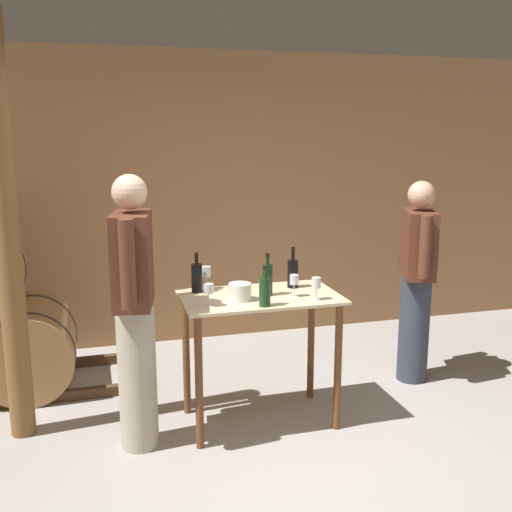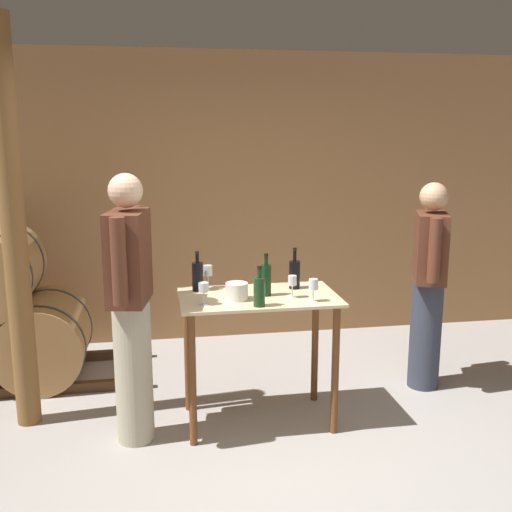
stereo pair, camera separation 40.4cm
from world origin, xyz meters
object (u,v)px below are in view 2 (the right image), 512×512
wine_bottle_left (259,291)px  wine_bottle_right (295,274)px  wine_glass_near_right (292,282)px  wine_bottle_far_left (198,276)px  wine_glass_far_side (313,285)px  ice_bucket (237,291)px  wine_glass_near_center (208,271)px  wine_bottle_center (266,279)px  person_host (429,282)px  wine_glass_near_left (203,288)px  person_visitor_with_scarf (131,304)px  wooden_post (14,230)px

wine_bottle_left → wine_bottle_right: 0.50m
wine_glass_near_right → wine_bottle_far_left: bearing=154.8°
wine_bottle_left → wine_glass_far_side: wine_bottle_left is taller
wine_bottle_right → ice_bucket: (-0.44, -0.22, -0.05)m
wine_bottle_left → wine_glass_near_center: wine_bottle_left is taller
wine_bottle_left → wine_bottle_center: size_ratio=0.92×
wine_glass_near_right → person_host: bearing=20.3°
wine_glass_near_left → ice_bucket: bearing=20.2°
wine_bottle_right → wine_glass_far_side: bearing=-82.8°
wine_bottle_far_left → wine_bottle_right: bearing=-4.8°
wine_glass_far_side → person_visitor_with_scarf: person_visitor_with_scarf is taller
wine_bottle_left → wine_bottle_center: 0.25m
ice_bucket → person_host: person_host is taller
wine_bottle_center → wine_bottle_right: size_ratio=0.99×
wine_bottle_far_left → wine_glass_near_center: size_ratio=1.71×
wine_bottle_far_left → wine_glass_near_left: bearing=-88.3°
wine_bottle_center → wine_glass_near_right: (0.16, -0.08, -0.00)m
wine_bottle_far_left → wine_glass_near_center: wine_bottle_far_left is taller
wine_bottle_far_left → person_host: (1.78, 0.15, -0.16)m
wine_bottle_center → ice_bucket: wine_bottle_center is taller
wine_bottle_far_left → wine_bottle_left: wine_bottle_far_left is taller
wine_bottle_center → wine_glass_near_left: bearing=-160.9°
wine_glass_near_right → ice_bucket: size_ratio=1.01×
wooden_post → wine_bottle_right: 1.89m
wine_bottle_far_left → wine_bottle_left: 0.56m
wine_glass_near_left → wine_glass_near_right: wine_glass_near_right is taller
wine_bottle_far_left → wine_glass_near_right: 0.66m
wine_bottle_left → wine_bottle_center: (0.09, 0.24, 0.01)m
wine_glass_near_left → person_visitor_with_scarf: bearing=175.3°
wine_glass_near_center → wine_glass_far_side: (0.64, -0.46, -0.01)m
wine_bottle_right → person_host: person_host is taller
wine_bottle_left → person_host: person_host is taller
wine_glass_near_left → wine_bottle_right: bearing=24.2°
wine_glass_near_left → wine_bottle_center: bearing=19.1°
wine_bottle_right → wine_glass_near_center: wine_bottle_right is taller
wine_bottle_far_left → wooden_post: bearing=177.4°
wine_bottle_left → wine_bottle_center: bearing=69.6°
wine_bottle_left → ice_bucket: bearing=125.2°
wine_bottle_far_left → wine_bottle_left: size_ratio=1.06×
wine_bottle_far_left → person_visitor_with_scarf: person_visitor_with_scarf is taller
wine_bottle_right → wine_glass_near_left: wine_bottle_right is taller
wine_glass_near_right → person_visitor_with_scarf: (-1.05, -0.03, -0.09)m
person_host → person_visitor_with_scarf: size_ratio=0.93×
ice_bucket → wine_bottle_left: bearing=-54.8°
wooden_post → wine_bottle_far_left: wooden_post is taller
wooden_post → person_host: size_ratio=1.68×
wine_glass_near_right → wine_glass_far_side: size_ratio=1.00×
wine_bottle_right → wine_glass_near_right: (-0.07, -0.23, 0.00)m
wooden_post → wine_glass_near_center: wooden_post is taller
wine_glass_near_left → wine_glass_near_right: (0.59, 0.07, -0.00)m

